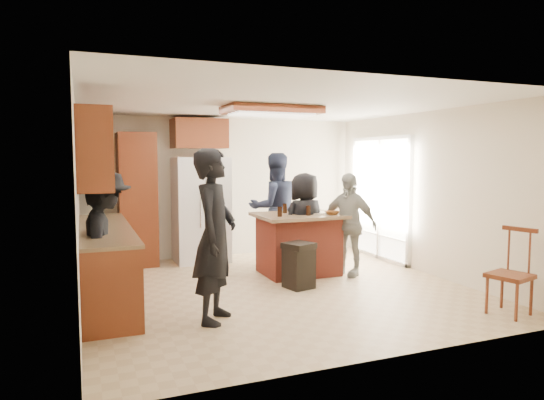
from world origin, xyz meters
name	(u,v)px	position (x,y,z in m)	size (l,w,h in m)	color
room_shell	(448,204)	(4.37, 1.64, 0.87)	(8.00, 5.20, 5.00)	tan
person_front_left	(215,236)	(-1.12, -0.95, 0.95)	(0.69, 0.51, 1.89)	black
person_behind_left	(275,208)	(0.61, 1.61, 0.94)	(0.91, 0.56, 1.87)	#191F33
person_behind_right	(305,223)	(0.74, 0.68, 0.78)	(0.76, 0.50, 1.56)	black
person_side_right	(348,224)	(1.30, 0.33, 0.78)	(0.92, 0.47, 1.57)	gray
person_counter	(105,241)	(-2.22, -0.18, 0.83)	(1.07, 0.50, 1.66)	black
left_cabinetry	(101,224)	(-2.24, 0.40, 0.96)	(0.64, 3.00, 2.30)	maroon
back_wall_units	(153,182)	(-1.33, 2.20, 1.38)	(1.80, 0.60, 2.45)	maroon
refrigerator	(201,210)	(-0.55, 2.12, 0.90)	(0.90, 0.76, 1.80)	white
kitchen_island	(298,243)	(0.64, 0.69, 0.47)	(1.28, 1.03, 0.93)	#9B3828
island_items	(314,211)	(0.85, 0.60, 0.97)	(1.02, 0.71, 0.15)	silver
trash_bin	(299,265)	(0.30, -0.07, 0.32)	(0.47, 0.47, 0.63)	black
spindle_chair	(511,275)	(2.08, -1.98, 0.45)	(0.52, 0.52, 0.99)	maroon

